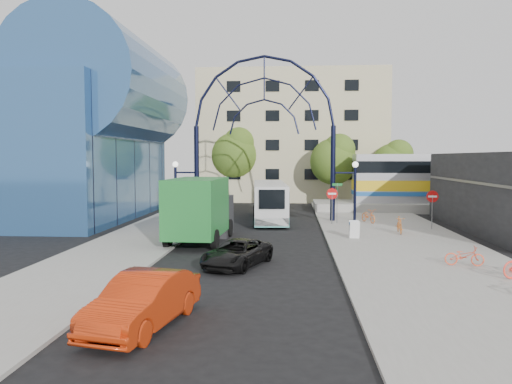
# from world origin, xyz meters

# --- Properties ---
(ground) EXTENTS (120.00, 120.00, 0.00)m
(ground) POSITION_xyz_m (0.00, 0.00, 0.00)
(ground) COLOR black
(ground) RESTS_ON ground
(sidewalk_east) EXTENTS (8.00, 56.00, 0.12)m
(sidewalk_east) POSITION_xyz_m (8.00, 4.00, 0.06)
(sidewalk_east) COLOR gray
(sidewalk_east) RESTS_ON ground
(plaza_west) EXTENTS (5.00, 50.00, 0.12)m
(plaza_west) POSITION_xyz_m (-6.50, 6.00, 0.06)
(plaza_west) COLOR gray
(plaza_west) RESTS_ON ground
(gateway_arch) EXTENTS (13.64, 0.44, 12.10)m
(gateway_arch) POSITION_xyz_m (0.00, 14.00, 8.56)
(gateway_arch) COLOR black
(gateway_arch) RESTS_ON ground
(stop_sign) EXTENTS (0.80, 0.07, 2.50)m
(stop_sign) POSITION_xyz_m (4.80, 12.00, 1.99)
(stop_sign) COLOR slate
(stop_sign) RESTS_ON sidewalk_east
(do_not_enter_sign) EXTENTS (0.76, 0.07, 2.48)m
(do_not_enter_sign) POSITION_xyz_m (11.00, 10.00, 1.98)
(do_not_enter_sign) COLOR slate
(do_not_enter_sign) RESTS_ON sidewalk_east
(street_name_sign) EXTENTS (0.70, 0.70, 2.80)m
(street_name_sign) POSITION_xyz_m (5.20, 12.60, 2.13)
(street_name_sign) COLOR slate
(street_name_sign) RESTS_ON sidewalk_east
(sandwich_board) EXTENTS (0.55, 0.61, 0.99)m
(sandwich_board) POSITION_xyz_m (5.60, 5.98, 0.74)
(sandwich_board) COLOR white
(sandwich_board) RESTS_ON sidewalk_east
(transit_hall) EXTENTS (16.50, 18.00, 14.50)m
(transit_hall) POSITION_xyz_m (-15.30, 15.00, 6.70)
(transit_hall) COLOR #2B5283
(transit_hall) RESTS_ON ground
(apartment_block) EXTENTS (20.00, 12.10, 14.00)m
(apartment_block) POSITION_xyz_m (2.00, 34.97, 7.00)
(apartment_block) COLOR #CABD8C
(apartment_block) RESTS_ON ground
(train_platform) EXTENTS (32.00, 5.00, 0.80)m
(train_platform) POSITION_xyz_m (20.00, 22.00, 0.40)
(train_platform) COLOR gray
(train_platform) RESTS_ON ground
(train_car) EXTENTS (25.10, 3.05, 4.20)m
(train_car) POSITION_xyz_m (20.00, 22.00, 2.90)
(train_car) COLOR #B7B7BC
(train_car) RESTS_ON train_platform
(tree_north_a) EXTENTS (4.48, 4.48, 7.00)m
(tree_north_a) POSITION_xyz_m (6.12, 25.93, 4.61)
(tree_north_a) COLOR #382314
(tree_north_a) RESTS_ON ground
(tree_north_b) EXTENTS (5.12, 5.12, 8.00)m
(tree_north_b) POSITION_xyz_m (-3.88, 29.93, 5.27)
(tree_north_b) COLOR #382314
(tree_north_b) RESTS_ON ground
(tree_north_c) EXTENTS (4.16, 4.16, 6.50)m
(tree_north_c) POSITION_xyz_m (12.12, 27.93, 4.28)
(tree_north_c) COLOR #382314
(tree_north_c) RESTS_ON ground
(city_bus) EXTENTS (3.06, 10.41, 2.82)m
(city_bus) POSITION_xyz_m (0.37, 14.59, 1.48)
(city_bus) COLOR silver
(city_bus) RESTS_ON ground
(green_truck) EXTENTS (3.01, 7.20, 3.58)m
(green_truck) POSITION_xyz_m (-3.00, 4.83, 1.79)
(green_truck) COLOR black
(green_truck) RESTS_ON ground
(black_suv) EXTENTS (3.19, 4.54, 1.15)m
(black_suv) POSITION_xyz_m (-0.29, -1.32, 0.57)
(black_suv) COLOR black
(black_suv) RESTS_ON ground
(red_sedan) EXTENTS (2.45, 4.76, 1.49)m
(red_sedan) POSITION_xyz_m (-2.00, -9.23, 0.75)
(red_sedan) COLOR #B52A0B
(red_sedan) RESTS_ON ground
(bike_near_a) EXTENTS (1.25, 1.95, 0.97)m
(bike_near_a) POSITION_xyz_m (7.45, 13.05, 0.60)
(bike_near_a) COLOR orange
(bike_near_a) RESTS_ON sidewalk_east
(bike_near_b) EXTENTS (0.56, 1.71, 1.01)m
(bike_near_b) POSITION_xyz_m (8.54, 8.00, 0.63)
(bike_near_b) COLOR #CD6B29
(bike_near_b) RESTS_ON sidewalk_east
(bike_far_a) EXTENTS (1.65, 0.76, 0.83)m
(bike_far_a) POSITION_xyz_m (9.35, -1.02, 0.54)
(bike_far_a) COLOR #EF502F
(bike_far_a) RESTS_ON sidewalk_east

